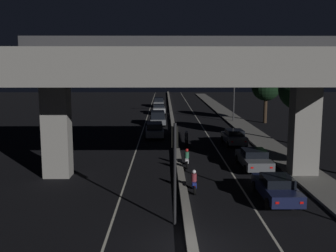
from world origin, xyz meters
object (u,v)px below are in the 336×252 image
object	(u,v)px
traffic_light_left_of_median	(175,156)
pedestrian_on_sidewalk	(302,162)
street_lamp	(232,85)
car_grey_third	(234,137)
car_silver_lead_oncoming	(154,130)
motorcycle_blue_filtering_near	(194,182)
car_dark_blue_lead	(276,188)
motorcycle_white_filtering_mid	(187,159)
car_grey_fourth_oncoming	(159,102)
car_grey_second_oncoming	(158,118)
car_grey_second	(254,159)
motorcycle_black_filtering_far	(186,140)
car_silver_third_oncoming	(159,109)

from	to	relation	value
traffic_light_left_of_median	pedestrian_on_sidewalk	size ratio (longest dim) A/B	2.84
street_lamp	car_grey_third	bearing A→B (deg)	-98.55
car_silver_lead_oncoming	motorcycle_blue_filtering_near	size ratio (longest dim) A/B	2.61
car_dark_blue_lead	pedestrian_on_sidewalk	size ratio (longest dim) A/B	2.70
car_grey_third	motorcycle_white_filtering_mid	world-z (taller)	car_grey_third
street_lamp	motorcycle_white_filtering_mid	size ratio (longest dim) A/B	4.44
car_silver_lead_oncoming	pedestrian_on_sidewalk	distance (m)	18.16
traffic_light_left_of_median	car_grey_fourth_oncoming	xyz separation A→B (m)	(-1.43, 54.90, -2.40)
car_grey_second_oncoming	car_dark_blue_lead	bearing A→B (deg)	12.00
car_grey_second	car_dark_blue_lead	bearing A→B (deg)	177.29
traffic_light_left_of_median	pedestrian_on_sidewalk	distance (m)	12.11
pedestrian_on_sidewalk	motorcycle_black_filtering_far	bearing A→B (deg)	125.18
street_lamp	motorcycle_white_filtering_mid	xyz separation A→B (m)	(-7.31, -23.90, -4.39)
street_lamp	motorcycle_white_filtering_mid	distance (m)	25.38
car_grey_third	car_silver_lead_oncoming	size ratio (longest dim) A/B	0.93
street_lamp	pedestrian_on_sidewalk	distance (m)	26.90
car_silver_lead_oncoming	motorcycle_black_filtering_far	bearing A→B (deg)	30.69
car_grey_third	motorcycle_white_filtering_mid	size ratio (longest dim) A/B	2.15
car_grey_third	car_silver_lead_oncoming	world-z (taller)	car_silver_lead_oncoming
car_dark_blue_lead	motorcycle_white_filtering_mid	world-z (taller)	car_dark_blue_lead
car_dark_blue_lead	car_silver_lead_oncoming	size ratio (longest dim) A/B	1.05
car_grey_third	car_silver_third_oncoming	bearing A→B (deg)	13.81
car_silver_lead_oncoming	pedestrian_on_sidewalk	world-z (taller)	pedestrian_on_sidewalk
motorcycle_blue_filtering_near	car_dark_blue_lead	bearing A→B (deg)	-110.31
car_dark_blue_lead	street_lamp	bearing A→B (deg)	-5.21
car_grey_third	car_grey_second_oncoming	bearing A→B (deg)	27.76
traffic_light_left_of_median	car_grey_second_oncoming	distance (m)	31.61
traffic_light_left_of_median	car_grey_second	size ratio (longest dim) A/B	1.01
car_grey_fourth_oncoming	motorcycle_black_filtering_far	xyz separation A→B (m)	(3.01, -36.66, -0.27)
car_grey_second	motorcycle_blue_filtering_near	distance (m)	7.19
car_grey_second_oncoming	motorcycle_blue_filtering_near	xyz separation A→B (m)	(2.56, -26.70, -0.37)
traffic_light_left_of_median	motorcycle_black_filtering_far	bearing A→B (deg)	85.04
pedestrian_on_sidewalk	motorcycle_white_filtering_mid	bearing A→B (deg)	160.39
car_silver_third_oncoming	motorcycle_black_filtering_far	bearing A→B (deg)	4.06
car_silver_lead_oncoming	car_silver_third_oncoming	distance (m)	20.88
car_silver_third_oncoming	motorcycle_white_filtering_mid	world-z (taller)	car_silver_third_oncoming
car_dark_blue_lead	motorcycle_white_filtering_mid	size ratio (longest dim) A/B	2.42
motorcycle_blue_filtering_near	pedestrian_on_sidewalk	size ratio (longest dim) A/B	0.98
motorcycle_blue_filtering_near	street_lamp	bearing A→B (deg)	-14.90
car_grey_second_oncoming	motorcycle_white_filtering_mid	size ratio (longest dim) A/B	2.17
car_grey_second_oncoming	car_silver_third_oncoming	world-z (taller)	car_grey_second_oncoming
traffic_light_left_of_median	car_silver_third_oncoming	xyz separation A→B (m)	(-1.31, 43.85, -2.52)
motorcycle_blue_filtering_near	car_grey_third	bearing A→B (deg)	-20.30
car_grey_fourth_oncoming	pedestrian_on_sidewalk	world-z (taller)	pedestrian_on_sidewalk
car_grey_second	car_silver_lead_oncoming	size ratio (longest dim) A/B	1.09
car_grey_second	car_grey_third	distance (m)	8.73
car_grey_second_oncoming	motorcycle_white_filtering_mid	distance (m)	20.93
motorcycle_blue_filtering_near	traffic_light_left_of_median	bearing A→B (deg)	163.96
traffic_light_left_of_median	motorcycle_blue_filtering_near	xyz separation A→B (m)	(1.27, 4.80, -2.71)
car_grey_third	car_silver_third_oncoming	world-z (taller)	car_silver_third_oncoming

